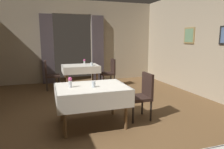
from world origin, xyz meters
TOP-DOWN VIEW (x-y plane):
  - ground at (0.00, 0.00)m, footprint 10.08×10.08m
  - wall_back at (0.00, 4.18)m, footprint 6.40×0.27m
  - dining_table_mid at (-0.20, 0.04)m, footprint 1.30×0.99m
  - dining_table_far at (0.08, 3.06)m, footprint 1.18×0.88m
  - chair_mid_right at (0.83, 0.04)m, footprint 0.44×0.44m
  - chair_far_right at (1.06, 2.97)m, footprint 0.44×0.44m
  - chair_far_left at (-0.89, 3.10)m, footprint 0.44×0.44m
  - flower_vase_mid at (-0.58, 0.06)m, footprint 0.07×0.07m
  - glass_mid_b at (-0.19, -0.06)m, footprint 0.07×0.07m
  - flower_vase_far at (0.26, 3.30)m, footprint 0.07×0.07m
  - glass_far_b at (0.40, 2.78)m, footprint 0.08×0.08m

SIDE VIEW (x-z plane):
  - ground at x=0.00m, z-range 0.00..0.00m
  - chair_mid_right at x=0.83m, z-range 0.05..0.98m
  - chair_far_right at x=1.06m, z-range 0.05..0.98m
  - chair_far_left at x=-0.89m, z-range 0.05..0.98m
  - dining_table_mid at x=-0.20m, z-range 0.27..1.02m
  - dining_table_far at x=0.08m, z-range 0.28..1.03m
  - glass_mid_b at x=-0.19m, z-range 0.75..0.85m
  - glass_far_b at x=0.40m, z-range 0.75..0.86m
  - flower_vase_far at x=0.26m, z-range 0.76..0.93m
  - flower_vase_mid at x=-0.58m, z-range 0.76..0.95m
  - wall_back at x=0.00m, z-range 0.01..3.01m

